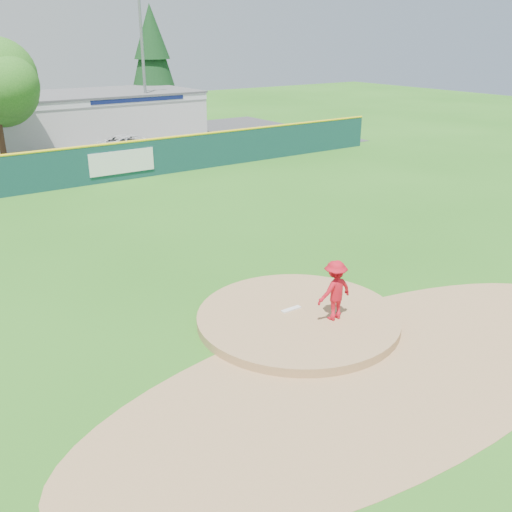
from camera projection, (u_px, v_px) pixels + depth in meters
ground at (298, 322)px, 15.57m from camera, size 120.00×120.00×0.00m
pitchers_mound at (298, 322)px, 15.57m from camera, size 5.50×5.50×0.50m
pitching_rubber at (291, 309)px, 15.70m from camera, size 0.60×0.15×0.04m
infield_dirt_arc at (378, 372)px, 13.27m from camera, size 15.40×15.40×0.01m
parking_lot at (32, 157)px, 36.20m from camera, size 44.00×16.00×0.02m
pitcher at (335, 290)px, 14.95m from camera, size 1.07×0.62×1.64m
van at (130, 144)px, 37.28m from camera, size 4.77×2.99×1.23m
pool_building_grp at (93, 115)px, 42.61m from camera, size 15.20×8.20×3.31m
fence_banners at (15, 176)px, 27.31m from camera, size 14.42×0.04×1.20m
outfield_fence at (76, 166)px, 28.93m from camera, size 40.00×0.14×2.07m
conifer_tree at (152, 56)px, 47.98m from camera, size 4.40×4.40×9.50m
light_pole_right at (143, 61)px, 40.50m from camera, size 1.75×0.25×10.00m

